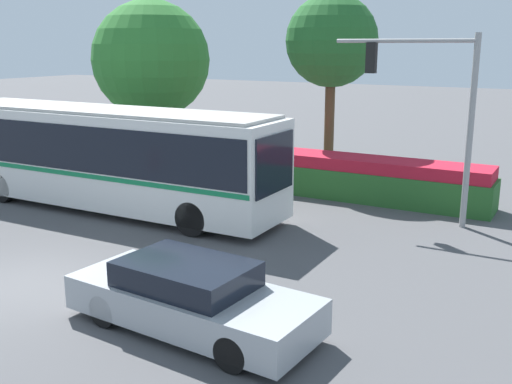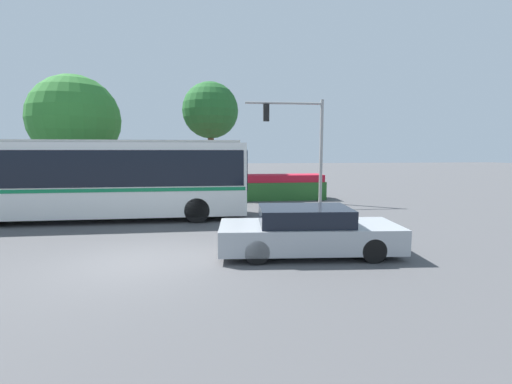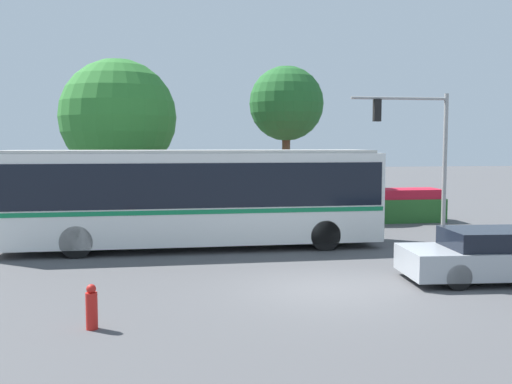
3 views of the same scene
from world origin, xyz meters
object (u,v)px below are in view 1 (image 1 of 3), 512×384
Objects in this scene: sedan_foreground at (191,297)px; street_tree_centre at (332,42)px; traffic_light_pole at (436,99)px; city_bus at (103,152)px; street_tree_left at (151,60)px.

street_tree_centre is (-2.77, 13.33, 4.69)m from sedan_foreground.
street_tree_centre is (-4.95, 4.05, 1.62)m from traffic_light_pole.
street_tree_centre reaches higher than sedan_foreground.
traffic_light_pole is at bearing -39.30° from street_tree_centre.
traffic_light_pole reaches higher than city_bus.
city_bus is 7.40m from street_tree_left.
street_tree_centre is at bearing 57.55° from city_bus.
city_bus reaches higher than sedan_foreground.
city_bus is 2.24× the size of traffic_light_pole.
street_tree_left is (-2.92, 6.22, 2.74)m from city_bus.
street_tree_left is at bearing 114.54° from city_bus.
city_bus is 1.76× the size of street_tree_left.
traffic_light_pole is at bearing 19.46° from city_bus.
city_bus is 10.44m from traffic_light_pole.
street_tree_left is at bearing -12.14° from traffic_light_pole.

